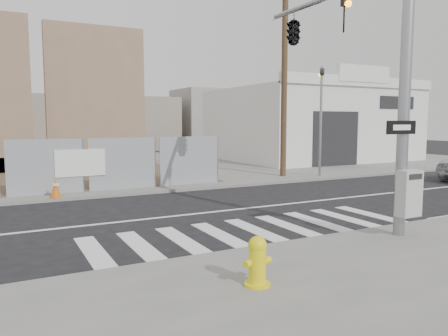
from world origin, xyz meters
name	(u,v)px	position (x,y,z in m)	size (l,w,h in m)	color
ground	(212,212)	(0.00, 0.00, 0.00)	(100.00, 100.00, 0.00)	black
sidewalk_far	(108,167)	(0.00, 14.00, 0.06)	(50.00, 20.00, 0.12)	slate
signal_pole	(325,48)	(2.49, -2.05, 4.78)	(0.96, 5.87, 7.00)	gray
far_signal_pole	(321,106)	(8.00, 4.60, 3.48)	(0.16, 0.20, 5.60)	gray
concrete_wall_right	(97,110)	(-0.50, 14.08, 3.38)	(5.50, 1.30, 8.00)	#796148
auto_shop	(309,124)	(14.00, 12.97, 2.54)	(12.00, 10.20, 5.95)	silver
utility_pole_right	(284,69)	(6.50, 5.50, 5.20)	(1.60, 0.28, 10.00)	brown
fire_hydrant	(257,261)	(-2.09, -5.95, 0.52)	(0.55, 0.55, 0.81)	yellow
traffic_cone_d	(56,188)	(-3.98, 4.22, 0.46)	(0.47, 0.47, 0.70)	#DC620B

